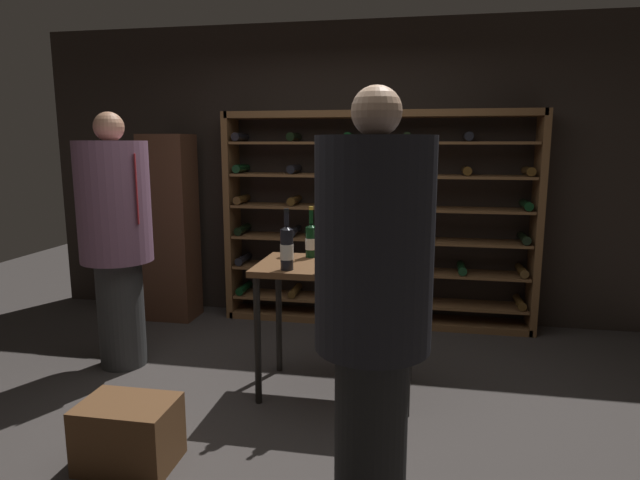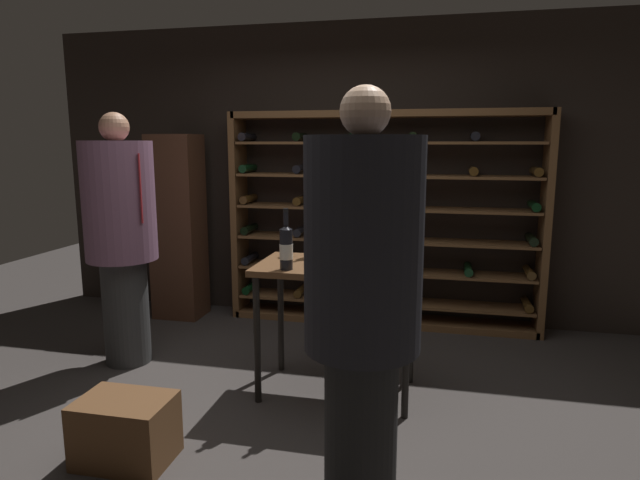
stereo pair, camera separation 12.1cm
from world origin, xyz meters
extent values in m
plane|color=#383330|center=(0.00, 0.00, 0.00)|extent=(10.10, 10.10, 0.00)
cube|color=black|center=(0.00, 2.05, 1.37)|extent=(5.89, 0.10, 2.74)
cube|color=brown|center=(-1.04, 1.84, 0.97)|extent=(0.06, 0.32, 1.94)
cube|color=brown|center=(1.72, 1.84, 0.97)|extent=(0.06, 0.32, 1.94)
cube|color=brown|center=(0.34, 1.84, 1.91)|extent=(2.75, 0.32, 0.06)
cube|color=brown|center=(0.34, 1.84, 0.03)|extent=(2.75, 0.32, 0.06)
cube|color=brown|center=(0.34, 1.84, 0.21)|extent=(2.67, 0.32, 0.02)
cylinder|color=black|center=(-0.94, 1.84, 0.26)|extent=(0.08, 0.30, 0.08)
cylinder|color=#4C3314|center=(-0.43, 1.84, 0.26)|extent=(0.08, 0.30, 0.08)
cylinder|color=black|center=(0.59, 1.84, 0.26)|extent=(0.08, 0.30, 0.08)
cylinder|color=#4C3314|center=(1.62, 1.84, 0.26)|extent=(0.08, 0.30, 0.08)
cube|color=brown|center=(0.34, 1.84, 0.50)|extent=(2.67, 0.32, 0.02)
cylinder|color=black|center=(-0.94, 1.84, 0.55)|extent=(0.08, 0.30, 0.08)
cylinder|color=black|center=(-0.43, 1.84, 0.55)|extent=(0.08, 0.30, 0.08)
cylinder|color=black|center=(0.08, 1.84, 0.55)|extent=(0.08, 0.30, 0.08)
cylinder|color=#4C3314|center=(0.59, 1.84, 0.55)|extent=(0.08, 0.30, 0.08)
cylinder|color=black|center=(1.11, 1.84, 0.55)|extent=(0.08, 0.30, 0.08)
cylinder|color=#4C3314|center=(1.62, 1.84, 0.55)|extent=(0.08, 0.30, 0.08)
cube|color=brown|center=(0.34, 1.84, 0.79)|extent=(2.67, 0.32, 0.02)
cylinder|color=black|center=(-0.94, 1.84, 0.84)|extent=(0.08, 0.30, 0.08)
cylinder|color=black|center=(-0.43, 1.84, 0.84)|extent=(0.08, 0.30, 0.08)
cylinder|color=black|center=(0.59, 1.84, 0.84)|extent=(0.08, 0.30, 0.08)
cylinder|color=black|center=(1.62, 1.84, 0.84)|extent=(0.08, 0.30, 0.08)
cube|color=brown|center=(0.34, 1.84, 1.08)|extent=(2.67, 0.32, 0.02)
cylinder|color=#4C3314|center=(-0.94, 1.84, 1.13)|extent=(0.08, 0.30, 0.08)
cylinder|color=#4C3314|center=(-0.43, 1.84, 1.13)|extent=(0.08, 0.30, 0.08)
cylinder|color=black|center=(0.08, 1.84, 1.13)|extent=(0.08, 0.30, 0.08)
cylinder|color=#4C3314|center=(0.59, 1.84, 1.13)|extent=(0.08, 0.30, 0.08)
cylinder|color=black|center=(1.62, 1.84, 1.13)|extent=(0.08, 0.30, 0.08)
cube|color=brown|center=(0.34, 1.84, 1.37)|extent=(2.67, 0.32, 0.02)
cylinder|color=black|center=(-0.94, 1.84, 1.42)|extent=(0.08, 0.30, 0.08)
cylinder|color=black|center=(-0.43, 1.84, 1.42)|extent=(0.08, 0.30, 0.08)
cylinder|color=#4C3314|center=(0.08, 1.84, 1.42)|extent=(0.08, 0.30, 0.08)
cylinder|color=black|center=(0.59, 1.84, 1.42)|extent=(0.08, 0.30, 0.08)
cylinder|color=#4C3314|center=(1.11, 1.84, 1.42)|extent=(0.08, 0.30, 0.08)
cylinder|color=#4C3314|center=(1.62, 1.84, 1.42)|extent=(0.08, 0.30, 0.08)
cube|color=brown|center=(0.34, 1.84, 1.66)|extent=(2.67, 0.32, 0.02)
cylinder|color=black|center=(-0.94, 1.84, 1.71)|extent=(0.08, 0.30, 0.08)
cylinder|color=black|center=(-0.43, 1.84, 1.71)|extent=(0.08, 0.30, 0.08)
cylinder|color=black|center=(0.08, 1.84, 1.71)|extent=(0.08, 0.30, 0.08)
cylinder|color=black|center=(0.59, 1.84, 1.71)|extent=(0.08, 0.30, 0.08)
cylinder|color=black|center=(1.11, 1.84, 1.71)|extent=(0.08, 0.30, 0.08)
cube|color=brown|center=(0.22, 0.35, 0.86)|extent=(1.04, 0.62, 0.04)
cylinder|color=black|center=(-0.26, 0.09, 0.42)|extent=(0.04, 0.04, 0.84)
cylinder|color=black|center=(0.69, 0.09, 0.42)|extent=(0.04, 0.04, 0.84)
cylinder|color=black|center=(-0.26, 0.61, 0.42)|extent=(0.04, 0.04, 0.84)
cylinder|color=black|center=(0.69, 0.61, 0.42)|extent=(0.04, 0.04, 0.84)
cylinder|color=#323232|center=(-1.44, 0.50, 0.40)|extent=(0.34, 0.34, 0.80)
cylinder|color=#7A516B|center=(-1.44, 0.50, 1.24)|extent=(0.52, 0.52, 0.87)
sphere|color=#AD7A5B|center=(-1.44, 0.50, 1.77)|extent=(0.21, 0.21, 0.21)
cube|color=maroon|center=(-1.20, 0.40, 1.34)|extent=(0.03, 0.05, 0.49)
cylinder|color=black|center=(0.56, -0.87, 0.41)|extent=(0.32, 0.32, 0.81)
cylinder|color=black|center=(0.56, -0.87, 1.25)|extent=(0.48, 0.48, 0.88)
sphere|color=tan|center=(0.56, -0.87, 1.78)|extent=(0.20, 0.20, 0.20)
cube|color=brown|center=(-0.71, -0.69, 0.17)|extent=(0.48, 0.35, 0.35)
cube|color=#4C2D1E|center=(-1.58, 1.64, 0.87)|extent=(0.44, 0.36, 1.73)
cylinder|color=black|center=(-0.07, 0.14, 1.01)|extent=(0.08, 0.08, 0.25)
cone|color=black|center=(-0.07, 0.14, 1.15)|extent=(0.08, 0.08, 0.03)
cylinder|color=black|center=(-0.07, 0.14, 1.20)|extent=(0.03, 0.03, 0.08)
cylinder|color=black|center=(-0.07, 0.14, 1.25)|extent=(0.03, 0.03, 0.02)
cylinder|color=silver|center=(-0.07, 0.14, 0.99)|extent=(0.08, 0.08, 0.10)
cylinder|color=black|center=(0.19, 0.14, 1.00)|extent=(0.07, 0.07, 0.24)
cone|color=black|center=(0.19, 0.14, 1.13)|extent=(0.07, 0.07, 0.03)
cylinder|color=black|center=(0.19, 0.14, 1.19)|extent=(0.03, 0.03, 0.09)
cylinder|color=black|center=(0.19, 0.14, 1.24)|extent=(0.03, 0.03, 0.02)
cylinder|color=black|center=(0.19, 0.14, 0.99)|extent=(0.08, 0.08, 0.09)
cylinder|color=black|center=(0.00, 0.54, 0.98)|extent=(0.08, 0.08, 0.21)
cone|color=black|center=(0.00, 0.54, 1.10)|extent=(0.08, 0.08, 0.03)
cylinder|color=black|center=(0.00, 0.54, 1.16)|extent=(0.03, 0.03, 0.10)
cylinder|color=#B7932D|center=(0.00, 0.54, 1.22)|extent=(0.03, 0.03, 0.02)
cylinder|color=silver|center=(0.00, 0.54, 0.97)|extent=(0.08, 0.08, 0.08)
cylinder|color=silver|center=(-0.17, 0.51, 0.88)|extent=(0.07, 0.07, 0.00)
cylinder|color=silver|center=(-0.17, 0.51, 0.92)|extent=(0.01, 0.01, 0.08)
cone|color=silver|center=(-0.17, 0.51, 1.00)|extent=(0.08, 0.08, 0.07)
cylinder|color=#590A14|center=(-0.17, 0.51, 0.98)|extent=(0.04, 0.04, 0.03)
cylinder|color=silver|center=(0.32, 0.39, 0.88)|extent=(0.07, 0.07, 0.00)
cylinder|color=silver|center=(0.32, 0.39, 0.93)|extent=(0.01, 0.01, 0.08)
cone|color=silver|center=(0.32, 0.39, 1.00)|extent=(0.08, 0.08, 0.07)
cylinder|color=#590A14|center=(0.32, 0.39, 0.99)|extent=(0.04, 0.04, 0.03)
camera|label=1|loc=(0.75, -3.05, 1.66)|focal=30.49mm
camera|label=2|loc=(0.87, -3.02, 1.66)|focal=30.49mm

